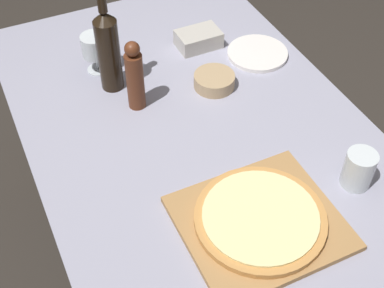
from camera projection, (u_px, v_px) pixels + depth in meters
The scene contains 11 objects.
ground_plane at pixel (202, 272), 2.11m from camera, with size 12.00×12.00×0.00m, color #2D2823.
dining_table at pixel (205, 158), 1.63m from camera, with size 0.99×1.69×0.75m.
cutting_board at pixel (260, 223), 1.36m from camera, with size 0.40×0.36×0.02m.
pizza at pixel (260, 218), 1.34m from camera, with size 0.34×0.34×0.02m.
wine_bottle at pixel (108, 49), 1.65m from camera, with size 0.07×0.07×0.36m.
pepper_mill at pixel (135, 77), 1.60m from camera, with size 0.05×0.05×0.24m.
wine_glass at pixel (95, 47), 1.74m from camera, with size 0.09×0.09×0.14m.
small_bowl at pixel (214, 81), 1.73m from camera, with size 0.13×0.13×0.04m.
drinking_tumbler at pixel (359, 169), 1.42m from camera, with size 0.08×0.08×0.11m.
dinner_plate at pixel (257, 53), 1.86m from camera, with size 0.21×0.21×0.01m.
food_container at pixel (199, 39), 1.88m from camera, with size 0.15×0.10×0.06m.
Camera 1 is at (-0.51, -0.98, 1.87)m, focal length 50.00 mm.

